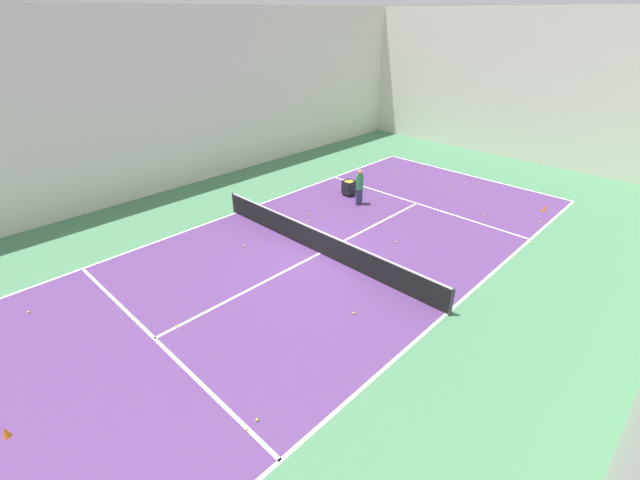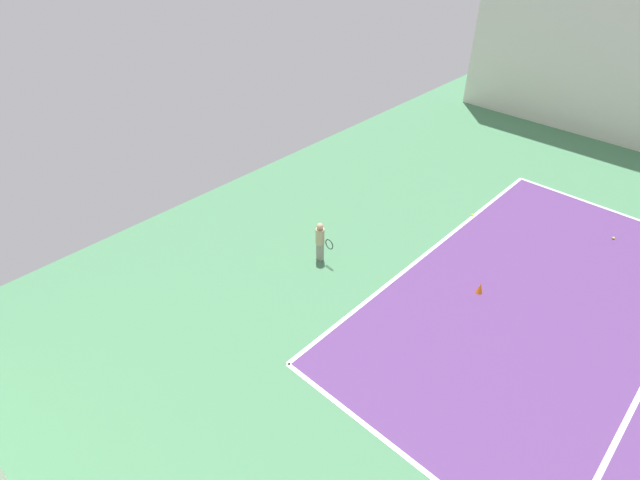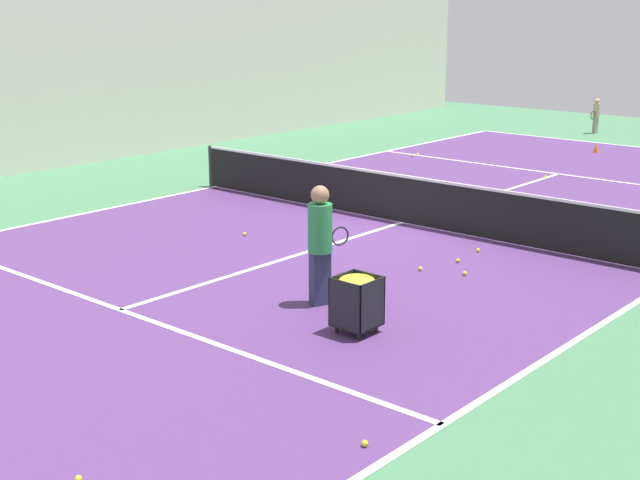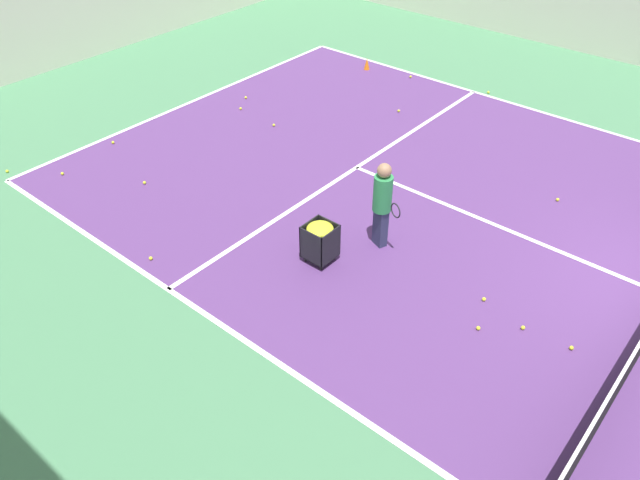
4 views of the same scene
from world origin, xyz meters
name	(u,v)px [view 4 (image 4 of 4)]	position (x,y,z in m)	size (l,w,h in m)	color
line_baseline_far	(195,100)	(0.00, 12.25, 0.01)	(10.74, 0.10, 0.00)	white
line_service_far	(357,167)	(0.00, 6.74, 0.01)	(10.74, 0.10, 0.00)	white
coach_at_net	(382,200)	(-1.96, 4.70, 0.99)	(0.45, 0.71, 1.73)	#2D3351
ball_cart	(320,236)	(-3.06, 5.25, 0.55)	(0.53, 0.52, 0.78)	black
training_cone_1	(367,64)	(4.75, 9.99, 0.17)	(0.17, 0.17, 0.34)	orange
tennis_ball_0	(571,348)	(-2.24, 0.85, 0.04)	(0.07, 0.07, 0.07)	yellow
tennis_ball_1	(7,171)	(-5.17, 12.56, 0.04)	(0.07, 0.07, 0.07)	yellow
tennis_ball_2	(399,111)	(2.97, 7.62, 0.04)	(0.07, 0.07, 0.07)	yellow
tennis_ball_5	(523,328)	(-2.32, 1.62, 0.04)	(0.07, 0.07, 0.07)	yellow
tennis_ball_7	(274,125)	(0.27, 9.56, 0.04)	(0.07, 0.07, 0.07)	yellow
tennis_ball_8	(151,258)	(-5.05, 7.62, 0.04)	(0.07, 0.07, 0.07)	yellow
tennis_ball_9	(241,108)	(0.40, 10.88, 0.04)	(0.07, 0.07, 0.07)	yellow
tennis_ball_11	(144,183)	(-3.50, 9.83, 0.04)	(0.07, 0.07, 0.07)	yellow
tennis_ball_12	(62,174)	(-4.44, 11.53, 0.04)	(0.07, 0.07, 0.07)	yellow
tennis_ball_14	(478,328)	(-2.79, 2.16, 0.04)	(0.07, 0.07, 0.07)	yellow
tennis_ball_15	(484,299)	(-2.12, 2.42, 0.04)	(0.07, 0.07, 0.07)	yellow
tennis_ball_17	(113,142)	(-2.86, 11.88, 0.04)	(0.07, 0.07, 0.07)	yellow
tennis_ball_18	(411,77)	(5.05, 8.63, 0.04)	(0.07, 0.07, 0.07)	yellow
tennis_ball_20	(488,92)	(5.53, 6.38, 0.04)	(0.07, 0.07, 0.07)	yellow
tennis_ball_21	(558,200)	(1.60, 2.71, 0.04)	(0.07, 0.07, 0.07)	yellow
tennis_ball_22	(246,98)	(0.97, 11.27, 0.04)	(0.07, 0.07, 0.07)	yellow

